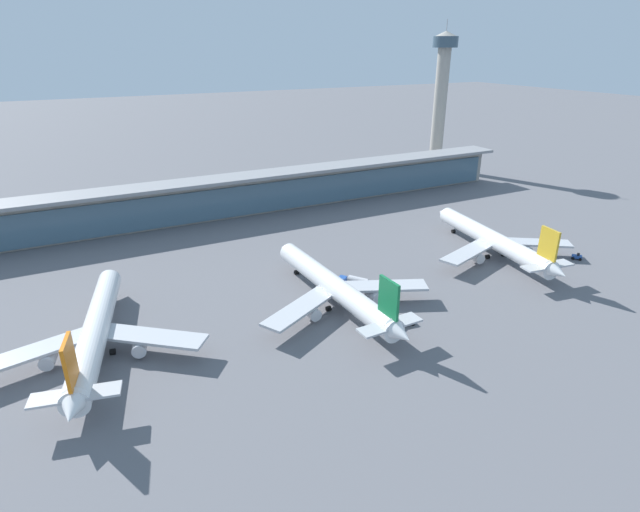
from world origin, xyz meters
TOP-DOWN VIEW (x-y plane):
  - ground_plane at (0.00, 0.00)m, footprint 1200.00×1200.00m
  - airliner_left_stand at (-57.63, 11.98)m, footprint 44.70×59.00m
  - airliner_centre_stand at (-3.18, 7.29)m, footprint 45.74×59.47m
  - airliner_right_stand at (55.30, 13.40)m, footprint 45.37×59.45m
  - service_truck_near_nose_blue at (75.77, -0.50)m, footprint 3.13×3.29m
  - service_truck_under_wing_blue at (6.54, 14.37)m, footprint 6.72×8.36m
  - service_truck_mid_apron_white at (6.35, -8.45)m, footprint 6.89×2.28m
  - terminal_building at (0.00, 88.13)m, footprint 238.94×12.80m
  - control_tower at (115.53, 115.59)m, footprint 12.00×12.00m

SIDE VIEW (x-z plane):
  - ground_plane at x=0.00m, z-range 0.00..0.00m
  - service_truck_mid_apron_white at x=6.35m, z-range -0.54..2.16m
  - service_truck_near_nose_blue at x=75.77m, z-range -0.15..1.90m
  - service_truck_under_wing_blue at x=6.54m, z-range 0.23..3.18m
  - airliner_left_stand at x=-57.63m, z-range -2.93..12.91m
  - airliner_centre_stand at x=-3.18m, z-range -2.93..12.91m
  - airliner_right_stand at x=55.30m, z-range -2.93..12.91m
  - terminal_building at x=0.00m, z-range 0.27..15.47m
  - control_tower at x=115.53m, z-range 3.23..74.16m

